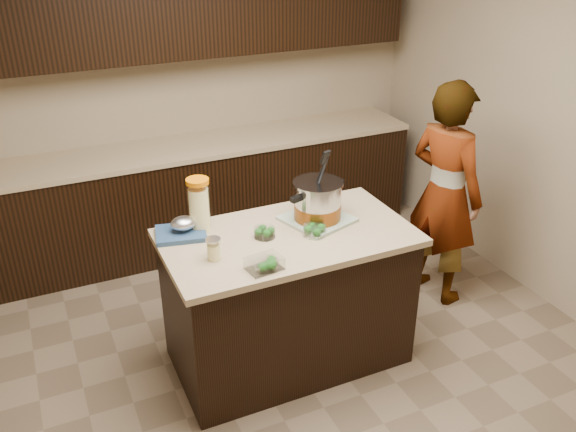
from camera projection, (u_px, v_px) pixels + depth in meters
name	position (u px, v px, depth m)	size (l,w,h in m)	color
ground_plane	(288.00, 356.00, 3.95)	(4.00, 4.00, 0.00)	brown
room_shell	(288.00, 97.00, 3.17)	(4.04, 4.04, 2.72)	tan
back_cabinets	(199.00, 137.00, 4.93)	(3.60, 0.63, 2.33)	black
island	(288.00, 298.00, 3.74)	(1.46, 0.81, 0.90)	black
dish_towel	(317.00, 219.00, 3.69)	(0.36, 0.36, 0.02)	#507752
stock_pot	(318.00, 203.00, 3.64)	(0.41, 0.38, 0.43)	#B7B7BC
lemonade_pitcher	(199.00, 207.00, 3.52)	(0.18, 0.18, 0.32)	#F6E896
mason_jar	(214.00, 249.00, 3.27)	(0.11, 0.11, 0.13)	#F6E896
broccoli_tub_left	(265.00, 233.00, 3.50)	(0.16, 0.16, 0.06)	silver
broccoli_tub_right	(315.00, 231.00, 3.52)	(0.17, 0.17, 0.06)	silver
broccoli_tub_rect	(264.00, 264.00, 3.19)	(0.20, 0.16, 0.07)	silver
blue_tray	(182.00, 230.00, 3.51)	(0.33, 0.28, 0.11)	navy
person	(445.00, 194.00, 4.26)	(0.59, 0.39, 1.62)	gray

